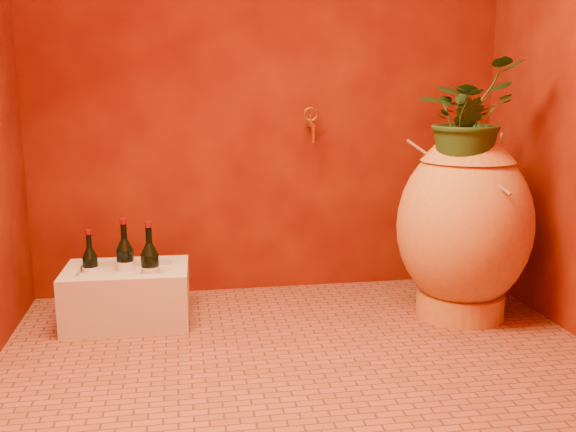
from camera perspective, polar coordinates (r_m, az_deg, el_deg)
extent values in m
plane|color=brown|center=(2.68, 1.52, -12.79)|extent=(2.50, 2.50, 0.00)
cube|color=#530A04|center=(3.43, -1.70, 13.97)|extent=(2.50, 0.02, 2.50)
cylinder|color=#D0833A|center=(3.27, 15.01, -7.50)|extent=(0.46, 0.46, 0.12)
ellipsoid|color=#D0833A|center=(3.17, 15.38, -0.82)|extent=(0.71, 0.71, 0.80)
cone|color=#D0833A|center=(3.11, 15.74, 5.83)|extent=(0.48, 0.48, 0.12)
torus|color=#D0833A|center=(3.10, 15.81, 7.11)|extent=(0.30, 0.30, 0.05)
cylinder|color=olive|center=(3.04, 14.66, 3.65)|extent=(0.39, 0.30, 0.30)
cylinder|color=olive|center=(3.00, 16.29, 4.13)|extent=(0.17, 0.39, 0.20)
cylinder|color=olive|center=(3.09, 17.99, 4.55)|extent=(0.19, 0.28, 0.25)
cube|color=beige|center=(3.14, -14.08, -7.09)|extent=(0.58, 0.40, 0.24)
cube|color=beige|center=(3.25, -13.99, -3.97)|extent=(0.57, 0.09, 0.03)
cube|color=beige|center=(2.95, -14.42, -5.57)|extent=(0.57, 0.09, 0.03)
cube|color=beige|center=(3.13, -18.74, -4.84)|extent=(0.08, 0.24, 0.03)
cube|color=beige|center=(3.09, -9.59, -4.59)|extent=(0.08, 0.24, 0.03)
cylinder|color=black|center=(3.16, -14.22, -4.63)|extent=(0.08, 0.08, 0.19)
cone|color=black|center=(3.13, -14.34, -2.46)|extent=(0.08, 0.08, 0.05)
cylinder|color=black|center=(3.11, -14.39, -1.31)|extent=(0.03, 0.03, 0.08)
cylinder|color=maroon|center=(3.10, -14.44, -0.44)|extent=(0.03, 0.03, 0.03)
cylinder|color=silver|center=(3.16, -14.22, -4.63)|extent=(0.08, 0.08, 0.09)
cylinder|color=black|center=(3.18, -17.11, -4.94)|extent=(0.07, 0.07, 0.17)
cone|color=black|center=(3.15, -17.22, -3.09)|extent=(0.07, 0.07, 0.05)
cylinder|color=black|center=(3.14, -17.28, -2.11)|extent=(0.02, 0.02, 0.06)
cylinder|color=maroon|center=(3.13, -17.33, -1.37)|extent=(0.03, 0.03, 0.02)
cylinder|color=silver|center=(3.18, -17.11, -4.94)|extent=(0.07, 0.07, 0.07)
cylinder|color=black|center=(3.03, -12.13, -5.17)|extent=(0.08, 0.08, 0.20)
cone|color=black|center=(3.00, -12.23, -2.87)|extent=(0.08, 0.08, 0.05)
cylinder|color=black|center=(2.98, -12.28, -1.65)|extent=(0.03, 0.03, 0.08)
cylinder|color=maroon|center=(2.97, -12.32, -0.73)|extent=(0.03, 0.03, 0.03)
cylinder|color=silver|center=(3.03, -12.13, -5.17)|extent=(0.09, 0.09, 0.09)
cylinder|color=#A87626|center=(3.39, 2.01, 8.10)|extent=(0.03, 0.15, 0.03)
cylinder|color=#A87626|center=(3.32, 2.28, 7.26)|extent=(0.02, 0.02, 0.09)
torus|color=#A87626|center=(3.39, 2.02, 9.02)|extent=(0.08, 0.01, 0.08)
cylinder|color=#A87626|center=(3.39, 2.02, 8.56)|extent=(0.01, 0.01, 0.05)
imported|color=#1E4016|center=(3.06, 15.63, 8.54)|extent=(0.61, 0.58, 0.52)
imported|color=#1E4016|center=(3.04, 15.11, 6.97)|extent=(0.24, 0.22, 0.35)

